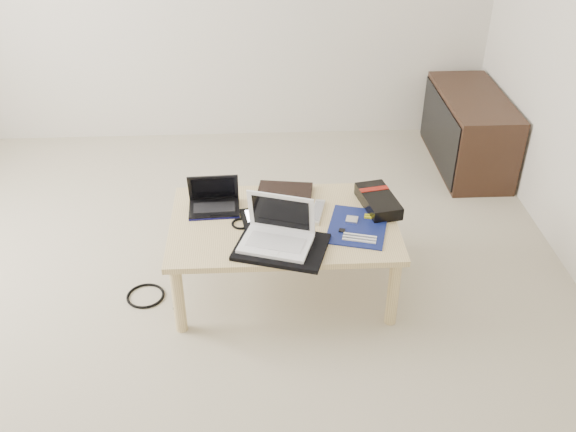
{
  "coord_description": "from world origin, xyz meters",
  "views": [
    {
      "loc": [
        0.37,
        -2.39,
        2.13
      ],
      "look_at": [
        0.5,
        0.19,
        0.43
      ],
      "focal_mm": 40.0,
      "sensor_mm": 36.0,
      "label": 1
    }
  ],
  "objects_px": {
    "netbook": "(214,202)",
    "white_laptop": "(278,233)",
    "media_cabinet": "(468,131)",
    "gpu_box": "(378,201)",
    "coffee_table": "(284,230)"
  },
  "relations": [
    {
      "from": "netbook",
      "to": "white_laptop",
      "type": "xyz_separation_m",
      "value": [
        0.31,
        -0.33,
        0.03
      ]
    },
    {
      "from": "gpu_box",
      "to": "white_laptop",
      "type": "bearing_deg",
      "value": -149.52
    },
    {
      "from": "coffee_table",
      "to": "gpu_box",
      "type": "bearing_deg",
      "value": 13.29
    },
    {
      "from": "media_cabinet",
      "to": "white_laptop",
      "type": "bearing_deg",
      "value": -132.58
    },
    {
      "from": "coffee_table",
      "to": "white_laptop",
      "type": "distance_m",
      "value": 0.22
    },
    {
      "from": "media_cabinet",
      "to": "netbook",
      "type": "relative_size",
      "value": 3.49
    },
    {
      "from": "coffee_table",
      "to": "media_cabinet",
      "type": "relative_size",
      "value": 1.22
    },
    {
      "from": "gpu_box",
      "to": "coffee_table",
      "type": "bearing_deg",
      "value": -166.71
    },
    {
      "from": "white_laptop",
      "to": "media_cabinet",
      "type": "bearing_deg",
      "value": 47.42
    },
    {
      "from": "netbook",
      "to": "gpu_box",
      "type": "distance_m",
      "value": 0.82
    },
    {
      "from": "netbook",
      "to": "gpu_box",
      "type": "height_order",
      "value": "netbook"
    },
    {
      "from": "coffee_table",
      "to": "media_cabinet",
      "type": "distance_m",
      "value": 1.81
    },
    {
      "from": "white_laptop",
      "to": "gpu_box",
      "type": "relative_size",
      "value": 1.14
    },
    {
      "from": "netbook",
      "to": "gpu_box",
      "type": "relative_size",
      "value": 0.8
    },
    {
      "from": "coffee_table",
      "to": "netbook",
      "type": "bearing_deg",
      "value": 157.7
    }
  ]
}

